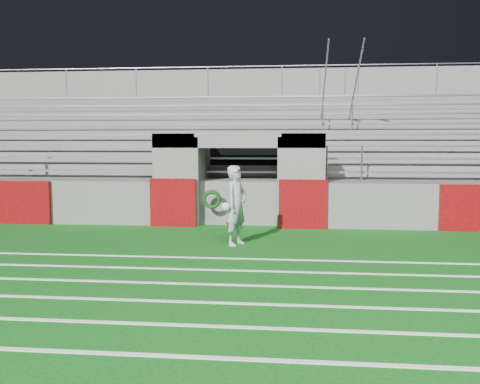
# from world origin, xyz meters

# --- Properties ---
(ground) EXTENTS (90.00, 90.00, 0.00)m
(ground) POSITION_xyz_m (0.00, 0.00, 0.00)
(ground) COLOR #0D4F10
(ground) RESTS_ON ground
(field_markings) EXTENTS (28.00, 8.09, 0.01)m
(field_markings) POSITION_xyz_m (0.00, -5.00, 0.01)
(field_markings) COLOR white
(field_markings) RESTS_ON ground
(stadium_structure) EXTENTS (26.00, 8.48, 5.42)m
(stadium_structure) POSITION_xyz_m (0.00, 7.97, 1.49)
(stadium_structure) COLOR #5B5856
(stadium_structure) RESTS_ON ground
(goalkeeper_with_ball) EXTENTS (0.68, 0.79, 1.84)m
(goalkeeper_with_ball) POSITION_xyz_m (0.26, 0.45, 0.92)
(goalkeeper_with_ball) COLOR #A1A4AA
(goalkeeper_with_ball) RESTS_ON ground
(hose_coil) EXTENTS (0.53, 0.15, 0.53)m
(hose_coil) POSITION_xyz_m (-0.71, 2.93, 0.78)
(hose_coil) COLOR #0C3E1A
(hose_coil) RESTS_ON ground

